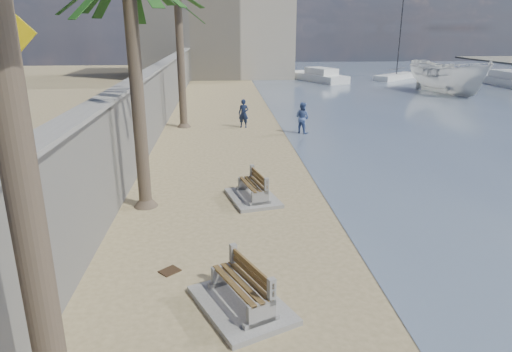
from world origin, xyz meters
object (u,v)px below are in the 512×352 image
bench_near (241,290)px  bench_far (253,189)px  person_a (244,111)px  boat_cruiser (448,76)px  yacht_near (504,81)px  yacht_far (315,77)px  person_b (302,116)px  sailboat_west (396,76)px

bench_near → bench_far: bench_near is taller
person_a → boat_cruiser: (19.15, 13.46, 0.65)m
bench_far → yacht_near: (29.06, 32.25, -0.05)m
bench_far → bench_near: bearing=-96.2°
yacht_near → yacht_far: same height
person_a → boat_cruiser: size_ratio=0.48×
bench_far → boat_cruiser: bearing=52.7°
bench_far → yacht_near: yacht_near is taller
person_a → person_b: size_ratio=0.99×
boat_cruiser → yacht_near: 11.76m
yacht_far → bench_near: bearing=142.7°
bench_near → bench_far: (0.70, 6.41, -0.02)m
yacht_near → sailboat_west: bearing=59.3°
person_a → yacht_near: (28.75, 20.13, -0.62)m
boat_cruiser → bench_far: bearing=-144.3°
person_b → sailboat_west: bearing=-76.3°
yacht_far → person_a: bearing=135.5°
boat_cruiser → yacht_near: bearing=17.7°
bench_near → person_a: person_a is taller
bench_near → person_b: size_ratio=1.42×
yacht_near → person_a: bearing=125.5°
sailboat_west → bench_near: bearing=-114.5°
person_a → yacht_far: size_ratio=0.21×
bench_near → person_a: 18.57m
yacht_far → sailboat_west: size_ratio=0.80×
person_a → sailboat_west: 32.26m
boat_cruiser → yacht_far: size_ratio=0.44×
person_b → boat_cruiser: 22.05m
sailboat_west → bench_far: bearing=-117.2°
person_b → bench_far: bearing=114.9°
bench_far → sailboat_west: size_ratio=0.22×
bench_near → boat_cruiser: boat_cruiser is taller
bench_near → yacht_far: bearing=76.5°
person_a → sailboat_west: (19.21, 25.91, -0.62)m
person_b → yacht_far: size_ratio=0.21×
bench_near → boat_cruiser: 37.83m
yacht_near → person_b: bearing=131.1°
person_a → boat_cruiser: boat_cruiser is taller
bench_far → sailboat_west: sailboat_west is taller
bench_near → boat_cruiser: size_ratio=0.68×
bench_near → person_b: bearing=75.9°
bench_far → person_a: 12.14m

